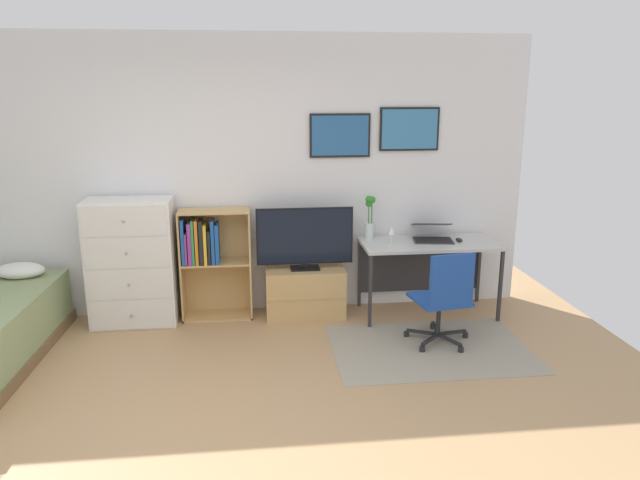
{
  "coord_description": "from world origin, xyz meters",
  "views": [
    {
      "loc": [
        0.33,
        -3.42,
        2.22
      ],
      "look_at": [
        0.9,
        1.5,
        0.94
      ],
      "focal_mm": 33.67,
      "sensor_mm": 36.0,
      "label": 1
    }
  ],
  "objects_px": {
    "bookshelf": "(209,254)",
    "laptop": "(432,233)",
    "television": "(305,239)",
    "office_chair": "(445,296)",
    "computer_mouse": "(459,240)",
    "tv_stand": "(305,292)",
    "dresser": "(132,262)",
    "desk": "(426,253)",
    "wine_glass": "(392,231)",
    "bamboo_vase": "(369,218)"
  },
  "relations": [
    {
      "from": "bookshelf",
      "to": "laptop",
      "type": "bearing_deg",
      "value": -1.42
    },
    {
      "from": "computer_mouse",
      "to": "wine_glass",
      "type": "distance_m",
      "value": 0.7
    },
    {
      "from": "office_chair",
      "to": "laptop",
      "type": "relative_size",
      "value": 1.88
    },
    {
      "from": "dresser",
      "to": "office_chair",
      "type": "relative_size",
      "value": 1.4
    },
    {
      "from": "desk",
      "to": "computer_mouse",
      "type": "distance_m",
      "value": 0.34
    },
    {
      "from": "office_chair",
      "to": "bookshelf",
      "type": "bearing_deg",
      "value": 146.38
    },
    {
      "from": "laptop",
      "to": "computer_mouse",
      "type": "bearing_deg",
      "value": -17.2
    },
    {
      "from": "tv_stand",
      "to": "wine_glass",
      "type": "xyz_separation_m",
      "value": [
        0.81,
        -0.18,
        0.63
      ]
    },
    {
      "from": "desk",
      "to": "bookshelf",
      "type": "bearing_deg",
      "value": 177.91
    },
    {
      "from": "bookshelf",
      "to": "tv_stand",
      "type": "relative_size",
      "value": 1.39
    },
    {
      "from": "desk",
      "to": "laptop",
      "type": "distance_m",
      "value": 0.2
    },
    {
      "from": "dresser",
      "to": "tv_stand",
      "type": "distance_m",
      "value": 1.67
    },
    {
      "from": "tv_stand",
      "to": "computer_mouse",
      "type": "bearing_deg",
      "value": -4.58
    },
    {
      "from": "television",
      "to": "wine_glass",
      "type": "height_order",
      "value": "television"
    },
    {
      "from": "dresser",
      "to": "desk",
      "type": "relative_size",
      "value": 0.91
    },
    {
      "from": "dresser",
      "to": "desk",
      "type": "bearing_deg",
      "value": -0.28
    },
    {
      "from": "computer_mouse",
      "to": "wine_glass",
      "type": "xyz_separation_m",
      "value": [
        -0.69,
        -0.06,
        0.12
      ]
    },
    {
      "from": "television",
      "to": "wine_glass",
      "type": "distance_m",
      "value": 0.83
    },
    {
      "from": "tv_stand",
      "to": "bamboo_vase",
      "type": "distance_m",
      "value": 0.97
    },
    {
      "from": "bookshelf",
      "to": "computer_mouse",
      "type": "bearing_deg",
      "value": -3.99
    },
    {
      "from": "television",
      "to": "desk",
      "type": "height_order",
      "value": "television"
    },
    {
      "from": "television",
      "to": "bookshelf",
      "type": "bearing_deg",
      "value": 175.58
    },
    {
      "from": "television",
      "to": "wine_glass",
      "type": "xyz_separation_m",
      "value": [
        0.81,
        -0.16,
        0.09
      ]
    },
    {
      "from": "tv_stand",
      "to": "desk",
      "type": "bearing_deg",
      "value": -1.37
    },
    {
      "from": "tv_stand",
      "to": "bamboo_vase",
      "type": "bearing_deg",
      "value": 6.86
    },
    {
      "from": "tv_stand",
      "to": "office_chair",
      "type": "xyz_separation_m",
      "value": [
        1.13,
        -0.87,
        0.22
      ]
    },
    {
      "from": "bookshelf",
      "to": "bamboo_vase",
      "type": "xyz_separation_m",
      "value": [
        1.57,
        0.03,
        0.32
      ]
    },
    {
      "from": "wine_glass",
      "to": "office_chair",
      "type": "bearing_deg",
      "value": -65.2
    },
    {
      "from": "desk",
      "to": "computer_mouse",
      "type": "relative_size",
      "value": 12.73
    },
    {
      "from": "desk",
      "to": "office_chair",
      "type": "distance_m",
      "value": 0.86
    },
    {
      "from": "office_chair",
      "to": "wine_glass",
      "type": "bearing_deg",
      "value": 105.27
    },
    {
      "from": "wine_glass",
      "to": "dresser",
      "type": "bearing_deg",
      "value": 176.15
    },
    {
      "from": "bookshelf",
      "to": "office_chair",
      "type": "bearing_deg",
      "value": -24.09
    },
    {
      "from": "tv_stand",
      "to": "television",
      "type": "bearing_deg",
      "value": -90.0
    },
    {
      "from": "dresser",
      "to": "tv_stand",
      "type": "height_order",
      "value": "dresser"
    },
    {
      "from": "dresser",
      "to": "wine_glass",
      "type": "bearing_deg",
      "value": -3.85
    },
    {
      "from": "laptop",
      "to": "wine_glass",
      "type": "height_order",
      "value": "wine_glass"
    },
    {
      "from": "television",
      "to": "wine_glass",
      "type": "bearing_deg",
      "value": -10.96
    },
    {
      "from": "office_chair",
      "to": "wine_glass",
      "type": "xyz_separation_m",
      "value": [
        -0.32,
        0.69,
        0.42
      ]
    },
    {
      "from": "tv_stand",
      "to": "office_chair",
      "type": "relative_size",
      "value": 0.9
    },
    {
      "from": "wine_glass",
      "to": "computer_mouse",
      "type": "bearing_deg",
      "value": 4.94
    },
    {
      "from": "office_chair",
      "to": "wine_glass",
      "type": "distance_m",
      "value": 0.86
    },
    {
      "from": "television",
      "to": "office_chair",
      "type": "bearing_deg",
      "value": -36.76
    },
    {
      "from": "tv_stand",
      "to": "laptop",
      "type": "distance_m",
      "value": 1.39
    },
    {
      "from": "bookshelf",
      "to": "television",
      "type": "bearing_deg",
      "value": -4.42
    },
    {
      "from": "bookshelf",
      "to": "laptop",
      "type": "height_order",
      "value": "bookshelf"
    },
    {
      "from": "laptop",
      "to": "television",
      "type": "bearing_deg",
      "value": -170.75
    },
    {
      "from": "dresser",
      "to": "bamboo_vase",
      "type": "height_order",
      "value": "dresser"
    },
    {
      "from": "office_chair",
      "to": "wine_glass",
      "type": "relative_size",
      "value": 4.78
    },
    {
      "from": "tv_stand",
      "to": "computer_mouse",
      "type": "relative_size",
      "value": 7.42
    }
  ]
}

